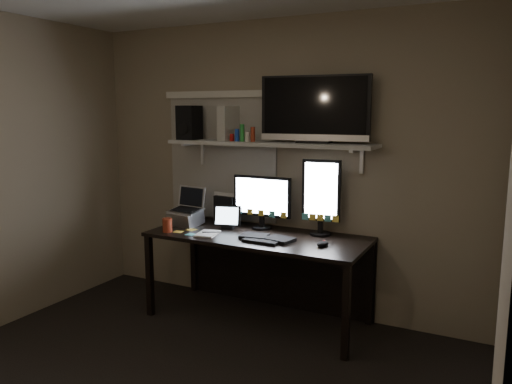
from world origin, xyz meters
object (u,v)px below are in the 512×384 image
Objects in this scene: tablet at (228,217)px; speaker at (189,123)px; desk at (264,252)px; monitor_portrait at (321,197)px; cup at (167,225)px; keyboard at (267,238)px; game_console at (229,123)px; monitor_landscape at (262,202)px; tv at (315,109)px; laptop at (185,207)px; mouse at (323,244)px.

speaker is at bearing 152.08° from tablet.
desk is at bearing -6.40° from tablet.
speaker reaches higher than monitor_portrait.
cup is 0.94m from speaker.
monitor_portrait reaches higher than tablet.
desk is at bearing 27.75° from cup.
desk is 0.32m from keyboard.
game_console is at bearing 150.18° from keyboard.
tv is at bearing 3.43° from monitor_landscape.
laptop is 1.09× the size of speaker.
game_console is (0.32, 0.48, 0.84)m from cup.
monitor_landscape reaches higher than mouse.
desk is at bearing -171.46° from monitor_portrait.
keyboard is (0.20, -0.31, -0.22)m from monitor_landscape.
monitor_portrait is 1.21m from laptop.
tv reaches higher than cup.
desk is 3.38× the size of monitor_landscape.
tv is at bearing 179.96° from monitor_portrait.
keyboard is 4.14× the size of mouse.
keyboard is at bearing -2.55° from laptop.
speaker is (-0.70, -0.04, 0.67)m from monitor_landscape.
tv reaches higher than monitor_landscape.
game_console is at bearing 36.09° from laptop.
cup is at bearing -162.95° from monitor_portrait.
monitor_portrait is 1.30m from cup.
monitor_portrait is at bearing -0.57° from speaker.
tablet is at bearing -171.12° from desk.
monitor_portrait reaches higher than mouse.
monitor_landscape is 0.60× the size of tv.
monitor_portrait is at bearing 22.83° from cup.
cup is at bearing -87.05° from speaker.
speaker is at bearing -172.42° from game_console.
mouse is (0.14, -0.33, -0.30)m from monitor_portrait.
desk is 7.63× the size of tablet.
tablet is (-0.32, -0.05, 0.28)m from desk.
speaker reaches higher than laptop.
game_console reaches higher than monitor_portrait.
mouse is 0.45× the size of tablet.
monitor_landscape is 0.53m from monitor_portrait.
laptop is at bearing 171.06° from tablet.
laptop is at bearing -163.98° from monitor_landscape.
mouse is 0.33× the size of laptop.
monitor_landscape is 1.78× the size of speaker.
keyboard is 0.49m from tablet.
speaker reaches higher than monitor_landscape.
tv is (0.26, 0.33, 1.00)m from keyboard.
cup is at bearing -153.04° from mouse.
game_console is 0.98× the size of speaker.
tv reaches higher than game_console.
monitor_portrait is 0.83m from tablet.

